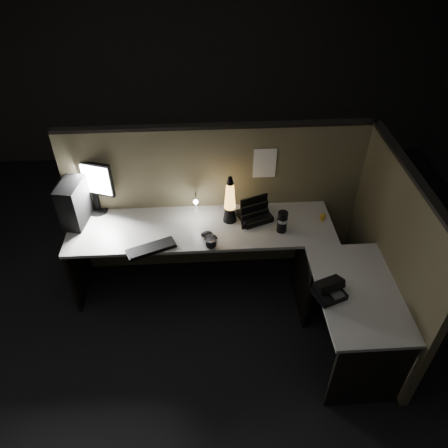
{
  "coord_description": "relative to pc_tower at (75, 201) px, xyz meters",
  "views": [
    {
      "loc": [
        -0.13,
        -2.29,
        3.18
      ],
      "look_at": [
        0.03,
        0.35,
        0.96
      ],
      "focal_mm": 35.0,
      "sensor_mm": 36.0,
      "label": 1
    }
  ],
  "objects": [
    {
      "name": "floor",
      "position": [
        1.22,
        -0.77,
        -0.93
      ],
      "size": [
        6.0,
        6.0,
        0.0
      ],
      "primitive_type": "plane",
      "color": "black",
      "rests_on": "ground"
    },
    {
      "name": "room_shell",
      "position": [
        1.22,
        -0.77,
        0.69
      ],
      "size": [
        6.0,
        6.0,
        6.0
      ],
      "color": "silver",
      "rests_on": "ground"
    },
    {
      "name": "pinned_paper",
      "position": [
        1.64,
        0.12,
        0.24
      ],
      "size": [
        0.2,
        0.0,
        0.28
      ],
      "primitive_type": "cube",
      "color": "white",
      "rests_on": "partition_back"
    },
    {
      "name": "travel_mug",
      "position": [
        1.76,
        -0.27,
        -0.1
      ],
      "size": [
        0.09,
        0.09,
        0.2
      ],
      "primitive_type": "cylinder",
      "color": "black",
      "rests_on": "desk"
    },
    {
      "name": "keyboard",
      "position": [
        0.66,
        -0.43,
        -0.19
      ],
      "size": [
        0.42,
        0.27,
        0.02
      ],
      "primitive_type": "cube",
      "rotation": [
        0.0,
        0.0,
        0.38
      ],
      "color": "black",
      "rests_on": "desk"
    },
    {
      "name": "monitor",
      "position": [
        0.15,
        0.12,
        0.11
      ],
      "size": [
        0.38,
        0.18,
        0.51
      ],
      "rotation": [
        0.0,
        0.0,
        -0.34
      ],
      "color": "black",
      "rests_on": "desk"
    },
    {
      "name": "lava_lamp",
      "position": [
        1.32,
        -0.1,
        -0.01
      ],
      "size": [
        0.12,
        0.12,
        0.45
      ],
      "color": "black",
      "rests_on": "desk"
    },
    {
      "name": "partition_right",
      "position": [
        2.55,
        -0.67,
        -0.18
      ],
      "size": [
        0.06,
        1.66,
        1.5
      ],
      "primitive_type": "cube",
      "color": "brown",
      "rests_on": "ground"
    },
    {
      "name": "figurine",
      "position": [
        2.14,
        -0.15,
        -0.16
      ],
      "size": [
        0.05,
        0.05,
        0.05
      ],
      "primitive_type": "sphere",
      "color": "gold",
      "rests_on": "desk"
    },
    {
      "name": "desk_phone",
      "position": [
        1.98,
        -1.0,
        -0.15
      ],
      "size": [
        0.26,
        0.26,
        0.13
      ],
      "rotation": [
        0.0,
        0.0,
        0.36
      ],
      "color": "black",
      "rests_on": "desk"
    },
    {
      "name": "steel_mug",
      "position": [
        1.15,
        -0.43,
        -0.15
      ],
      "size": [
        0.14,
        0.14,
        0.1
      ],
      "primitive_type": "imported",
      "rotation": [
        0.0,
        0.0,
        0.21
      ],
      "color": "silver",
      "rests_on": "desk"
    },
    {
      "name": "partition_back",
      "position": [
        1.22,
        0.16,
        -0.18
      ],
      "size": [
        2.66,
        0.06,
        1.5
      ],
      "primitive_type": "cube",
      "color": "brown",
      "rests_on": "ground"
    },
    {
      "name": "desk",
      "position": [
        1.4,
        -0.52,
        -0.35
      ],
      "size": [
        2.6,
        1.6,
        0.73
      ],
      "color": "#B6B3AC",
      "rests_on": "ground"
    },
    {
      "name": "pc_tower",
      "position": [
        0.0,
        0.0,
        0.0
      ],
      "size": [
        0.23,
        0.4,
        0.4
      ],
      "primitive_type": "cube",
      "rotation": [
        0.0,
        0.0,
        -0.18
      ],
      "color": "black",
      "rests_on": "desk"
    },
    {
      "name": "clip_lamp",
      "position": [
        1.03,
        -0.0,
        -0.07
      ],
      "size": [
        0.04,
        0.16,
        0.21
      ],
      "color": "white",
      "rests_on": "desk"
    },
    {
      "name": "mouse",
      "position": [
        1.11,
        -0.3,
        -0.18
      ],
      "size": [
        0.11,
        0.09,
        0.04
      ],
      "primitive_type": "ellipsoid",
      "rotation": [
        0.0,
        0.0,
        0.23
      ],
      "color": "black",
      "rests_on": "desk"
    },
    {
      "name": "organizer",
      "position": [
        1.54,
        -0.08,
        -0.15
      ],
      "size": [
        0.33,
        0.31,
        0.2
      ],
      "rotation": [
        0.0,
        0.0,
        0.36
      ],
      "color": "black",
      "rests_on": "desk"
    }
  ]
}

